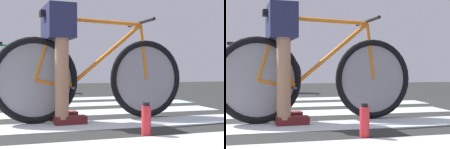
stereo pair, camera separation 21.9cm
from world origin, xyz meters
TOP-DOWN VIEW (x-y plane):
  - bicycle_1_of_3 at (1.08, -0.13)m, footprint 1.74×0.52m
  - cyclist_1_of_3 at (0.77, -0.15)m, footprint 0.34×0.42m
  - bicycle_3_of_3 at (0.49, 3.36)m, footprint 1.74×0.52m
  - water_bottle at (1.26, -0.87)m, footprint 0.06×0.06m

SIDE VIEW (x-z plane):
  - water_bottle at x=1.26m, z-range 0.01..0.24m
  - bicycle_1_of_3 at x=1.08m, z-range -0.06..0.87m
  - bicycle_3_of_3 at x=0.49m, z-range -0.06..0.87m
  - cyclist_1_of_3 at x=0.77m, z-range 0.16..1.14m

